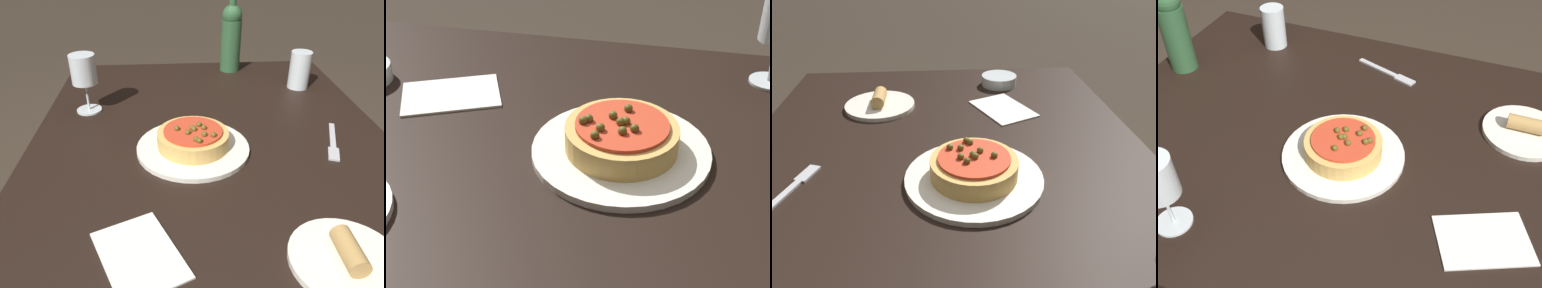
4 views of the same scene
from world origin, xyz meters
The scene contains 7 objects.
dining_table centered at (0.00, 0.00, 0.64)m, with size 1.35×0.95×0.72m.
dinner_plate centered at (0.02, 0.05, 0.73)m, with size 0.28×0.28×0.01m.
pizza centered at (0.02, 0.05, 0.75)m, with size 0.18×0.18×0.06m.
side_bowl centered at (-0.52, 0.19, 0.74)m, with size 0.11×0.11×0.03m.
fork centered at (0.02, -0.31, 0.72)m, with size 0.19×0.08×0.00m.
side_plate centered at (-0.36, -0.18, 0.73)m, with size 0.20×0.20×0.05m.
paper_napkin centered at (-0.32, 0.17, 0.72)m, with size 0.21×0.19×0.00m.
Camera 3 is at (0.64, -0.01, 1.17)m, focal length 35.00 mm.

